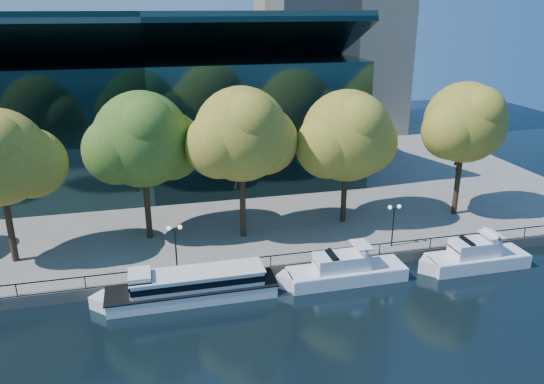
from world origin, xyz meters
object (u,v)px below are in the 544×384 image
object	(u,v)px
lamp_1	(175,237)
lamp_2	(394,216)
tour_boat	(188,285)
tree_3	(243,136)
cruiser_near	(342,270)
cruiser_far	(473,257)
tree_1	(0,159)
tree_5	(466,124)
tree_4	(349,138)
tree_2	(144,141)

from	to	relation	value
lamp_1	lamp_2	xyz separation A→B (m)	(19.56, 0.00, 0.00)
tour_boat	tree_3	size ratio (longest dim) A/B	1.02
cruiser_near	cruiser_far	world-z (taller)	cruiser_far
tree_1	lamp_1	world-z (taller)	tree_1
tree_5	lamp_1	distance (m)	31.03
tree_1	tree_3	world-z (taller)	tree_3
cruiser_far	tree_4	distance (m)	15.78
tour_boat	tree_4	xyz separation A→B (m)	(16.89, 9.65, 8.63)
cruiser_near	lamp_1	size ratio (longest dim) A/B	2.76
cruiser_far	lamp_1	bearing A→B (deg)	171.36
tour_boat	tree_2	bearing A→B (deg)	103.32
tour_boat	cruiser_far	bearing A→B (deg)	-1.67
lamp_2	cruiser_far	bearing A→B (deg)	-33.02
tour_boat	tree_3	xyz separation A→B (m)	(6.29, 8.58, 9.64)
tree_2	tree_5	size ratio (longest dim) A/B	1.00
tree_2	lamp_1	world-z (taller)	tree_2
tree_2	tree_3	world-z (taller)	tree_3
cruiser_near	tree_3	world-z (taller)	tree_3
cruiser_near	cruiser_far	xyz separation A→B (m)	(12.14, -0.49, 0.05)
tree_5	cruiser_far	bearing A→B (deg)	-113.73
tree_3	tree_5	distance (m)	22.87
tree_5	tour_boat	bearing A→B (deg)	-163.06
tree_2	tree_5	xyz separation A→B (m)	(31.60, -1.46, 0.22)
cruiser_far	tree_4	world-z (taller)	tree_4
tree_1	tree_4	size ratio (longest dim) A/B	0.99
tree_1	lamp_2	distance (m)	33.85
tree_3	tree_4	size ratio (longest dim) A/B	1.06
tree_1	tour_boat	bearing A→B (deg)	-30.48
tree_5	tree_4	bearing A→B (deg)	176.40
cruiser_far	tree_2	bearing A→B (deg)	158.00
cruiser_near	tree_4	world-z (taller)	tree_4
tree_1	tree_3	size ratio (longest dim) A/B	0.93
cruiser_far	tree_3	bearing A→B (deg)	153.47
cruiser_far	tree_5	size ratio (longest dim) A/B	0.73
lamp_2	tree_3	bearing A→B (deg)	156.82
tree_2	lamp_2	bearing A→B (deg)	-18.55
cruiser_near	tree_5	world-z (taller)	tree_5
lamp_2	tree_1	bearing A→B (deg)	171.27
tree_4	tree_1	bearing A→B (deg)	-177.31
tree_5	lamp_1	size ratio (longest dim) A/B	3.45
tree_3	tree_4	world-z (taller)	tree_3
cruiser_near	tree_5	bearing A→B (deg)	29.14
lamp_1	lamp_2	distance (m)	19.56
cruiser_near	tree_4	size ratio (longest dim) A/B	0.83
lamp_1	tree_5	bearing A→B (deg)	10.90
cruiser_near	tree_1	world-z (taller)	tree_1
cruiser_near	lamp_2	xyz separation A→B (m)	(6.16, 3.39, 2.98)
tree_1	lamp_1	xyz separation A→B (m)	(13.34, -5.05, -6.16)
tree_5	tree_3	bearing A→B (deg)	-179.24
tree_2	lamp_2	xyz separation A→B (m)	(21.41, -7.18, -6.45)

